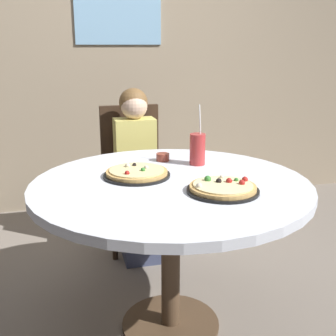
# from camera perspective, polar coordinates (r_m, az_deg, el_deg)

# --- Properties ---
(ground_plane) EXTENTS (8.00, 8.00, 0.00)m
(ground_plane) POSITION_cam_1_polar(r_m,az_deg,el_deg) (2.28, 0.34, -20.02)
(ground_plane) COLOR slate
(wall_with_window) EXTENTS (5.20, 0.14, 2.90)m
(wall_with_window) POSITION_cam_1_polar(r_m,az_deg,el_deg) (3.67, -7.44, 17.55)
(wall_with_window) COLOR gray
(wall_with_window) RESTS_ON ground_plane
(dining_table) EXTENTS (1.26, 1.26, 0.75)m
(dining_table) POSITION_cam_1_polar(r_m,az_deg,el_deg) (1.97, 0.37, -4.38)
(dining_table) COLOR silver
(dining_table) RESTS_ON ground_plane
(chair_wooden) EXTENTS (0.40, 0.40, 0.95)m
(chair_wooden) POSITION_cam_1_polar(r_m,az_deg,el_deg) (2.96, -4.70, -0.04)
(chair_wooden) COLOR #382619
(chair_wooden) RESTS_ON ground_plane
(diner_child) EXTENTS (0.26, 0.41, 1.08)m
(diner_child) POSITION_cam_1_polar(r_m,az_deg,el_deg) (2.80, -4.04, -1.95)
(diner_child) COLOR #3F4766
(diner_child) RESTS_ON ground_plane
(pizza_veggie) EXTENTS (0.30, 0.30, 0.05)m
(pizza_veggie) POSITION_cam_1_polar(r_m,az_deg,el_deg) (1.82, 7.27, -2.64)
(pizza_veggie) COLOR black
(pizza_veggie) RESTS_ON dining_table
(pizza_cheese) EXTENTS (0.31, 0.31, 0.05)m
(pizza_cheese) POSITION_cam_1_polar(r_m,az_deg,el_deg) (2.02, -4.15, -0.67)
(pizza_cheese) COLOR black
(pizza_cheese) RESTS_ON dining_table
(soda_cup) EXTENTS (0.08, 0.08, 0.31)m
(soda_cup) POSITION_cam_1_polar(r_m,az_deg,el_deg) (2.20, 3.92, 2.52)
(soda_cup) COLOR #B73333
(soda_cup) RESTS_ON dining_table
(sauce_bowl) EXTENTS (0.07, 0.07, 0.04)m
(sauce_bowl) POSITION_cam_1_polar(r_m,az_deg,el_deg) (2.28, -0.69, 1.45)
(sauce_bowl) COLOR brown
(sauce_bowl) RESTS_ON dining_table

